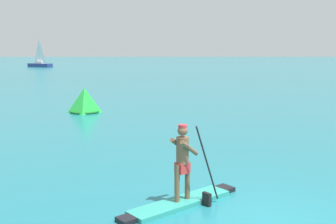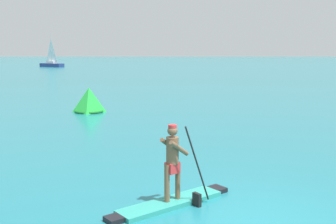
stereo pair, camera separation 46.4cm
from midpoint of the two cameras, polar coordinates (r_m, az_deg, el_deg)
name	(u,v)px [view 1 (the left image)]	position (r m, az deg, el deg)	size (l,w,h in m)	color
ground	(262,224)	(7.98, 11.46, -15.18)	(440.00, 440.00, 0.00)	#1E727F
paddleboarder_mid_center	(182,186)	(8.57, 0.46, -10.35)	(2.57, 2.20, 1.77)	teal
race_marker_buoy	(85,101)	(21.63, -12.24, 1.46)	(1.54, 1.54, 1.30)	green
sailboat_left_horizon	(40,63)	(84.86, -17.71, 6.57)	(5.44, 3.99, 6.60)	navy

